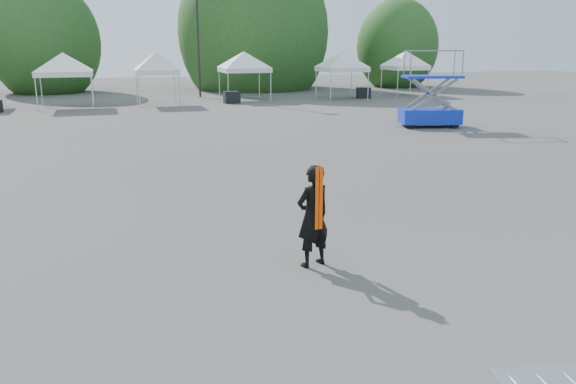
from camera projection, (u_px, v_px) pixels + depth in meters
name	position (u px, v px, depth m)	size (l,w,h in m)	color
ground	(317.00, 237.00, 11.43)	(120.00, 120.00, 0.00)	#474442
light_pole_east	(197.00, 20.00, 40.33)	(0.60, 0.25, 9.80)	black
tree_mid_w	(44.00, 43.00, 44.77)	(4.16, 4.16, 6.33)	#382314
tree_mid_e	(253.00, 32.00, 48.74)	(5.12, 5.12, 7.79)	#382314
tree_far_e	(397.00, 46.00, 51.13)	(3.84, 3.84, 5.84)	#382314
tent_d	(63.00, 57.00, 33.85)	(4.63, 4.63, 3.88)	silver
tent_e	(156.00, 56.00, 35.53)	(3.76, 3.76, 3.88)	silver
tent_f	(244.00, 55.00, 38.80)	(4.49, 4.49, 3.88)	silver
tent_g	(342.00, 55.00, 39.58)	(4.27, 4.27, 3.88)	silver
tent_h	(406.00, 54.00, 42.42)	(3.95, 3.95, 3.88)	silver
man	(313.00, 216.00, 9.72)	(0.76, 0.62, 1.82)	black
scissor_lift	(431.00, 89.00, 26.22)	(3.01, 2.05, 3.54)	#0D0FB4
crate_mid	(232.00, 97.00, 37.27)	(1.01, 0.79, 0.79)	black
crate_east	(364.00, 93.00, 40.86)	(0.97, 0.76, 0.76)	black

